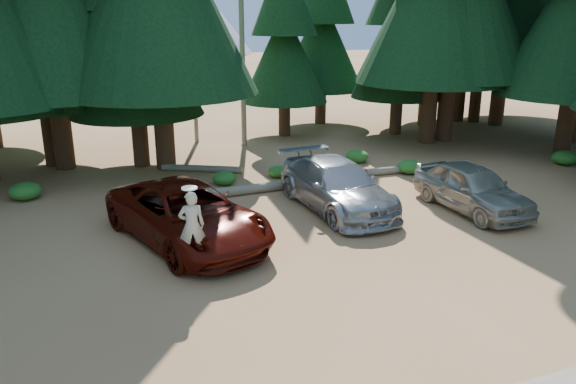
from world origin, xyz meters
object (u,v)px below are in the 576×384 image
log_right (418,168)px  silver_minivan_center (337,185)px  red_pickup (187,214)px  log_left (229,192)px  log_mid (202,169)px  silver_minivan_right (472,188)px  frisbee_player (192,225)px

log_right → silver_minivan_center: bearing=-147.6°
red_pickup → log_left: 4.15m
log_left → log_mid: (-0.18, 3.48, -0.03)m
silver_minivan_right → log_right: (1.04, 4.59, -0.61)m
silver_minivan_right → log_right: size_ratio=0.96×
silver_minivan_right → log_mid: (-7.10, 7.59, -0.62)m
log_mid → log_right: log_right is taller
log_left → log_mid: size_ratio=1.44×
frisbee_player → log_mid: frisbee_player is taller
log_left → log_right: bearing=0.9°
silver_minivan_right → log_left: 8.06m
log_left → log_right: (7.95, 0.49, -0.02)m
silver_minivan_right → frisbee_player: size_ratio=2.54×
log_mid → silver_minivan_center: bearing=-33.6°
silver_minivan_center → log_mid: silver_minivan_center is taller
red_pickup → silver_minivan_right: red_pickup is taller
log_mid → log_right: size_ratio=0.71×
red_pickup → frisbee_player: frisbee_player is taller
log_left → silver_minivan_right: bearing=-33.3°
log_right → log_left: bearing=-174.3°
silver_minivan_center → frisbee_player: bearing=-150.9°
frisbee_player → log_right: frisbee_player is taller
red_pickup → silver_minivan_right: size_ratio=1.30×
silver_minivan_right → silver_minivan_center: bearing=155.6°
log_mid → log_right: 8.67m
log_left → log_right: size_ratio=1.02×
red_pickup → silver_minivan_center: 5.15m
red_pickup → frisbee_player: size_ratio=3.31×
log_left → log_mid: bearing=90.3°
frisbee_player → red_pickup: bearing=-90.1°
log_mid → frisbee_player: bearing=-74.8°
frisbee_player → log_right: 12.15m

